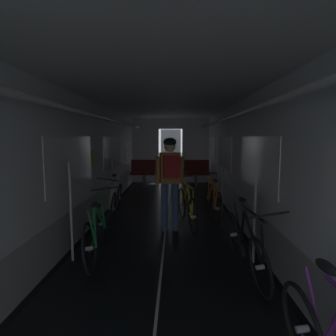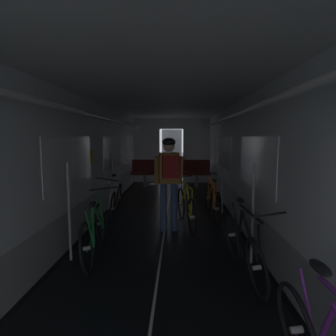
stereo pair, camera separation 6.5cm
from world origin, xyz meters
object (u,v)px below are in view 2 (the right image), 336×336
object	(u,v)px
person_cyclist_aisle	(169,174)
bicycle_black	(243,245)
bench_seat_far_right	(196,171)
bicycle_green	(95,231)
bench_seat_far_left	(145,171)
bicycle_white	(115,200)
bicycle_orange	(212,200)
bicycle_yellow_in_aisle	(186,207)

from	to	relation	value
person_cyclist_aisle	bicycle_black	bearing A→B (deg)	-58.50
bench_seat_far_right	bicycle_black	distance (m)	6.30
bicycle_green	bicycle_black	world-z (taller)	bicycle_black
bench_seat_far_left	bicycle_white	size ratio (longest dim) A/B	0.58
bicycle_white	bench_seat_far_right	bearing A→B (deg)	62.36
bicycle_green	person_cyclist_aisle	distance (m)	1.71
bicycle_white	bicycle_black	distance (m)	3.29
bench_seat_far_left	person_cyclist_aisle	xyz separation A→B (m)	(0.99, -4.68, 0.50)
bench_seat_far_right	person_cyclist_aisle	distance (m)	4.78
bicycle_white	bicycle_black	bearing A→B (deg)	-48.44
bicycle_white	bicycle_orange	xyz separation A→B (m)	(2.10, 0.02, 0.00)
bicycle_white	bicycle_yellow_in_aisle	distance (m)	1.63
bench_seat_far_right	bicycle_black	world-z (taller)	bicycle_black
bicycle_white	bicycle_yellow_in_aisle	size ratio (longest dim) A/B	1.01
bicycle_black	bicycle_yellow_in_aisle	world-z (taller)	bicycle_black
bench_seat_far_left	bicycle_orange	size ratio (longest dim) A/B	0.58
person_cyclist_aisle	bicycle_yellow_in_aisle	world-z (taller)	person_cyclist_aisle
bicycle_white	bicycle_yellow_in_aisle	world-z (taller)	bicycle_white
bicycle_black	person_cyclist_aisle	size ratio (longest dim) A/B	0.98
bicycle_orange	bicycle_yellow_in_aisle	distance (m)	0.84
bicycle_white	bicycle_yellow_in_aisle	bearing A→B (deg)	-20.96
bicycle_white	bicycle_orange	world-z (taller)	bicycle_white
bicycle_yellow_in_aisle	bicycle_black	bearing A→B (deg)	-70.62
bench_seat_far_right	bicycle_orange	world-z (taller)	bench_seat_far_right
bicycle_white	bicycle_green	bearing A→B (deg)	-85.76
bicycle_orange	bicycle_yellow_in_aisle	size ratio (longest dim) A/B	1.01
bench_seat_far_right	bicycle_yellow_in_aisle	size ratio (longest dim) A/B	0.59
bicycle_white	bicycle_orange	distance (m)	2.10
bench_seat_far_left	bicycle_green	xyz separation A→B (m)	(-0.06, -5.85, -0.19)
bench_seat_far_left	bicycle_orange	distance (m)	4.26
bicycle_orange	bicycle_black	xyz separation A→B (m)	(0.08, -2.49, -0.00)
bicycle_black	person_cyclist_aisle	xyz separation A→B (m)	(-0.99, 1.61, 0.69)
bench_seat_far_right	bicycle_white	distance (m)	4.33
bench_seat_far_right	bicycle_orange	size ratio (longest dim) A/B	0.58
bicycle_green	bicycle_white	bearing A→B (deg)	94.24
bicycle_yellow_in_aisle	bench_seat_far_right	bearing A→B (deg)	83.74
bicycle_white	bicycle_black	size ratio (longest dim) A/B	1.00
bench_seat_far_left	bicycle_black	bearing A→B (deg)	-72.55
bicycle_black	person_cyclist_aisle	distance (m)	2.01
bicycle_white	person_cyclist_aisle	xyz separation A→B (m)	(1.19, -0.85, 0.69)
bench_seat_far_right	bicycle_white	size ratio (longest dim) A/B	0.58
bicycle_black	bicycle_yellow_in_aisle	xyz separation A→B (m)	(-0.66, 1.88, 0.00)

